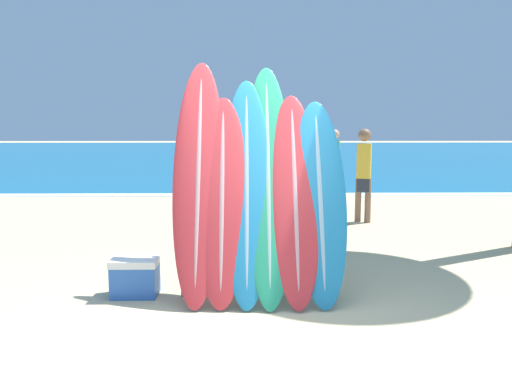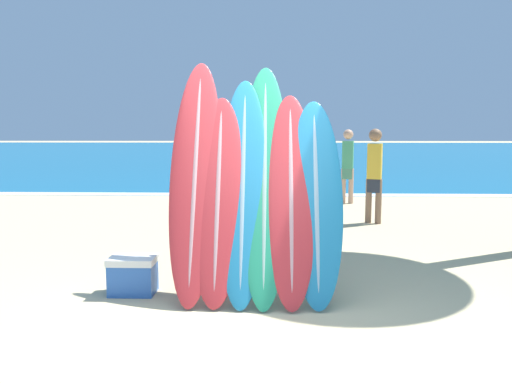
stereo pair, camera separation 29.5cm
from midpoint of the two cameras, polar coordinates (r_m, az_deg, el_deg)
The scene contains 13 objects.
ground_plane at distance 4.76m, azimuth 2.53°, elevation -13.69°, with size 160.00×160.00×0.00m, color #CCB789.
ocean_water at distance 42.37m, azimuth 1.99°, elevation 4.72°, with size 120.00×60.00×0.01m.
surfboard_rack at distance 5.08m, azimuth 1.37°, elevation -6.35°, with size 1.56×0.04×0.95m.
surfboard_slot_0 at distance 5.09m, azimuth -5.30°, elevation 1.78°, with size 0.52×1.19×2.44m.
surfboard_slot_1 at distance 5.00m, azimuth -2.66°, elevation -0.53°, with size 0.53×1.03×2.05m.
surfboard_slot_2 at distance 5.03m, azimuth 0.18°, elevation 0.61°, with size 0.50×1.15×2.24m.
surfboard_slot_3 at distance 5.07m, azimuth 2.66°, elevation 1.52°, with size 0.50×1.29×2.39m.
surfboard_slot_4 at distance 5.01m, azimuth 5.71°, elevation -0.37°, with size 0.50×1.13×2.08m.
surfboard_slot_5 at distance 5.02m, azimuth 8.56°, elevation -0.81°, with size 0.53×1.02×2.01m.
person_near_water at distance 11.78m, azimuth 11.14°, elevation 3.24°, with size 0.28×0.23×1.72m.
person_mid_beach at distance 8.58m, azimuth 2.39°, elevation 1.30°, with size 0.23×0.26×1.52m.
person_far_left at distance 9.30m, azimuth 14.26°, elevation 2.21°, with size 0.29×0.24×1.72m.
cooler_box at distance 5.35m, azimuth -12.33°, elevation -9.26°, with size 0.47×0.34×0.39m.
Camera 2 is at (0.09, -4.45, 1.68)m, focal length 35.00 mm.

